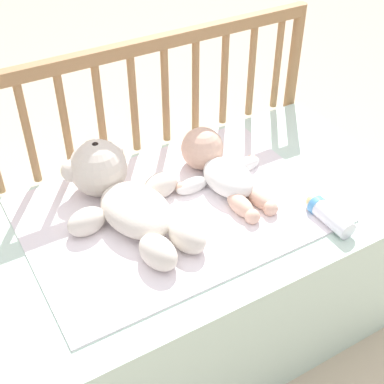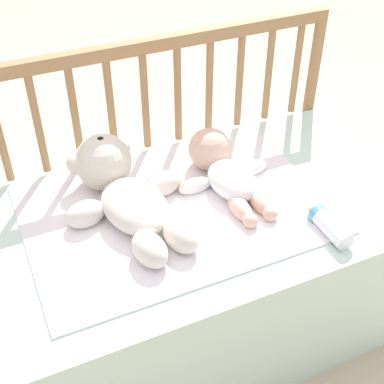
% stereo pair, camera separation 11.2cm
% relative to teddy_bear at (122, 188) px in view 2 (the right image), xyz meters
% --- Properties ---
extents(ground_plane, '(12.00, 12.00, 0.00)m').
position_rel_teddy_bear_xyz_m(ground_plane, '(0.15, -0.10, -0.51)').
color(ground_plane, '#C6B293').
extents(crib_mattress, '(1.19, 0.63, 0.45)m').
position_rel_teddy_bear_xyz_m(crib_mattress, '(0.15, -0.10, -0.28)').
color(crib_mattress, silver).
rests_on(crib_mattress, ground_plane).
extents(crib_rail, '(1.19, 0.04, 0.78)m').
position_rel_teddy_bear_xyz_m(crib_rail, '(0.15, 0.24, 0.05)').
color(crib_rail, '#997047').
rests_on(crib_rail, ground_plane).
extents(blanket, '(0.76, 0.54, 0.01)m').
position_rel_teddy_bear_xyz_m(blanket, '(0.11, -0.07, -0.06)').
color(blanket, white).
rests_on(blanket, crib_mattress).
extents(teddy_bear, '(0.33, 0.46, 0.16)m').
position_rel_teddy_bear_xyz_m(teddy_bear, '(0.00, 0.00, 0.00)').
color(teddy_bear, silver).
rests_on(teddy_bear, crib_mattress).
extents(baby, '(0.27, 0.35, 0.12)m').
position_rel_teddy_bear_xyz_m(baby, '(0.28, -0.02, -0.01)').
color(baby, white).
rests_on(baby, crib_mattress).
extents(baby_bottle, '(0.05, 0.15, 0.05)m').
position_rel_teddy_bear_xyz_m(baby_bottle, '(0.43, -0.30, -0.03)').
color(baby_bottle, white).
rests_on(baby_bottle, crib_mattress).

